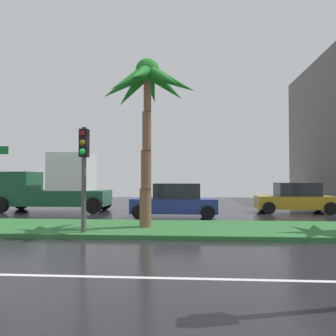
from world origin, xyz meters
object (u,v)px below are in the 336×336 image
Objects in this scene: palm_tree_centre_left at (147,91)px; box_truck_lead at (56,185)px; traffic_signal_median_right at (84,160)px; car_in_traffic_third at (295,198)px; car_in_traffic_second at (175,201)px.

box_truck_lead is at bearing 131.95° from palm_tree_centre_left.
car_in_traffic_third is at bearing 41.53° from traffic_signal_median_right.
traffic_signal_median_right is 9.53m from box_truck_lead.
car_in_traffic_third is (7.59, 7.29, -4.43)m from palm_tree_centre_left.
car_in_traffic_second is 7.30m from car_in_traffic_third.
palm_tree_centre_left is at bearing 31.10° from traffic_signal_median_right.
palm_tree_centre_left is at bearing 43.85° from car_in_traffic_third.
traffic_signal_median_right reaches higher than box_truck_lead.
palm_tree_centre_left is 1.47× the size of car_in_traffic_second.
box_truck_lead is 1.49× the size of car_in_traffic_third.
box_truck_lead is 1.49× the size of car_in_traffic_second.
palm_tree_centre_left is 10.32m from box_truck_lead.
box_truck_lead is 7.73m from car_in_traffic_second.
traffic_signal_median_right is at bearing 63.89° from car_in_traffic_second.
box_truck_lead is at bearing -19.66° from car_in_traffic_second.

